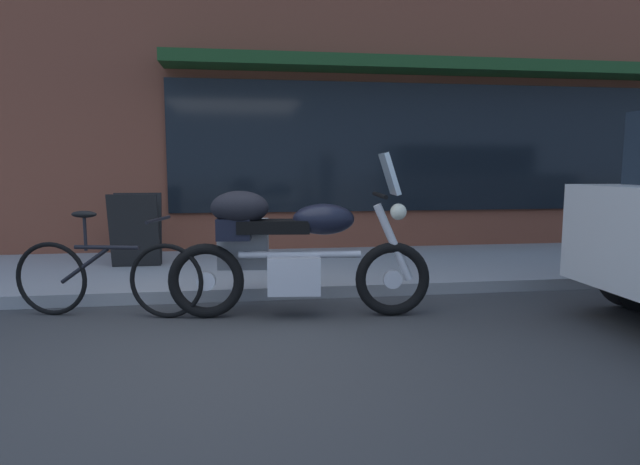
{
  "coord_description": "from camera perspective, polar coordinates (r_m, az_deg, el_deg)",
  "views": [
    {
      "loc": [
        0.19,
        -3.57,
        1.28
      ],
      "look_at": [
        0.84,
        1.01,
        0.7
      ],
      "focal_mm": 29.58,
      "sensor_mm": 36.0,
      "label": 1
    }
  ],
  "objects": [
    {
      "name": "touring_motorcycle",
      "position": [
        4.49,
        -3.83,
        -1.53
      ],
      "size": [
        2.23,
        0.8,
        1.4
      ],
      "color": "black",
      "rests_on": "ground_plane"
    },
    {
      "name": "sandwich_board_sign",
      "position": [
        6.52,
        -19.29,
        0.28
      ],
      "size": [
        0.55,
        0.4,
        0.85
      ],
      "color": "black",
      "rests_on": "sidewalk_curb"
    },
    {
      "name": "ground_plane",
      "position": [
        3.79,
        -10.78,
        -12.68
      ],
      "size": [
        80.0,
        80.0,
        0.0
      ],
      "primitive_type": "plane",
      "color": "#383838"
    },
    {
      "name": "parked_bicycle",
      "position": [
        4.85,
        -22.02,
        -4.35
      ],
      "size": [
        1.63,
        0.55,
        0.91
      ],
      "color": "black",
      "rests_on": "ground_plane"
    }
  ]
}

